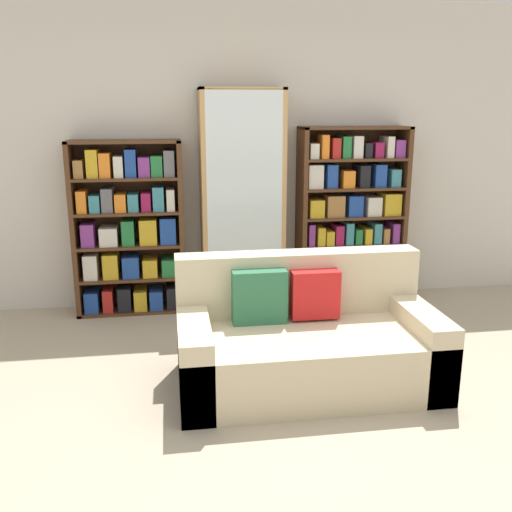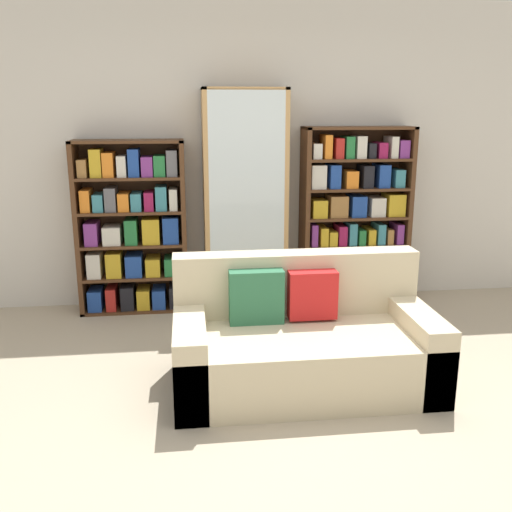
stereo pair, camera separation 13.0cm
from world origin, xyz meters
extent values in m
plane|color=tan|center=(0.00, 0.00, 0.00)|extent=(16.00, 16.00, 0.00)
cube|color=beige|center=(0.00, 2.33, 1.35)|extent=(6.40, 0.06, 2.70)
cube|color=beige|center=(0.16, 0.48, 0.19)|extent=(1.68, 0.88, 0.39)
cube|color=beige|center=(0.16, 0.82, 0.61)|extent=(1.68, 0.20, 0.43)
cube|color=beige|center=(-0.58, 0.48, 0.25)|extent=(0.20, 0.88, 0.51)
cube|color=beige|center=(0.90, 0.48, 0.25)|extent=(0.20, 0.88, 0.51)
cube|color=#2D6B47|center=(-0.13, 0.66, 0.57)|extent=(0.36, 0.12, 0.36)
cube|color=red|center=(0.24, 0.66, 0.57)|extent=(0.32, 0.12, 0.32)
cube|color=#4C2D19|center=(-1.51, 2.12, 0.76)|extent=(0.04, 0.32, 1.51)
cube|color=#4C2D19|center=(-0.60, 2.12, 0.76)|extent=(0.04, 0.32, 1.51)
cube|color=#4C2D19|center=(-1.06, 2.12, 1.50)|extent=(0.95, 0.32, 0.02)
cube|color=#4C2D19|center=(-1.06, 2.12, 0.01)|extent=(0.95, 0.32, 0.02)
cube|color=#4C2D19|center=(-1.06, 2.27, 0.76)|extent=(0.95, 0.01, 1.51)
cube|color=#4C2D19|center=(-1.06, 2.12, 0.32)|extent=(0.87, 0.32, 0.02)
cube|color=#4C2D19|center=(-1.06, 2.12, 0.61)|extent=(0.87, 0.32, 0.02)
cube|color=#4C2D19|center=(-1.06, 2.12, 0.90)|extent=(0.87, 0.32, 0.02)
cube|color=#4C2D19|center=(-1.06, 2.12, 1.20)|extent=(0.87, 0.32, 0.02)
cube|color=#1E4293|center=(-1.41, 2.11, 0.12)|extent=(0.12, 0.24, 0.19)
cube|color=#AD231E|center=(-1.27, 2.11, 0.12)|extent=(0.09, 0.24, 0.20)
cube|color=black|center=(-1.12, 2.11, 0.13)|extent=(0.11, 0.24, 0.21)
cube|color=gold|center=(-0.98, 2.11, 0.11)|extent=(0.11, 0.24, 0.18)
cube|color=#1E4293|center=(-0.85, 2.11, 0.11)|extent=(0.11, 0.24, 0.17)
cube|color=black|center=(-0.70, 2.11, 0.12)|extent=(0.11, 0.24, 0.20)
cube|color=beige|center=(-1.39, 2.11, 0.44)|extent=(0.12, 0.24, 0.22)
cube|color=gold|center=(-1.22, 2.11, 0.44)|extent=(0.13, 0.24, 0.22)
cube|color=#1E4293|center=(-1.05, 2.11, 0.42)|extent=(0.14, 0.24, 0.19)
cube|color=gold|center=(-0.89, 2.11, 0.41)|extent=(0.13, 0.24, 0.16)
cube|color=#237038|center=(-0.72, 2.11, 0.41)|extent=(0.13, 0.24, 0.15)
cube|color=#7A3384|center=(-1.40, 2.11, 0.72)|extent=(0.11, 0.24, 0.20)
cube|color=beige|center=(-1.23, 2.11, 0.70)|extent=(0.15, 0.24, 0.16)
cube|color=#237038|center=(-1.06, 2.11, 0.73)|extent=(0.11, 0.24, 0.22)
cube|color=gold|center=(-0.89, 2.11, 0.73)|extent=(0.15, 0.24, 0.22)
cube|color=#1E4293|center=(-0.72, 2.11, 0.74)|extent=(0.13, 0.24, 0.23)
cube|color=orange|center=(-1.43, 2.11, 1.01)|extent=(0.08, 0.24, 0.19)
cube|color=teal|center=(-1.32, 2.11, 0.99)|extent=(0.09, 0.24, 0.15)
cube|color=#5B5B60|center=(-1.22, 2.11, 1.02)|extent=(0.09, 0.24, 0.20)
cube|color=orange|center=(-1.11, 2.11, 0.99)|extent=(0.09, 0.24, 0.15)
cube|color=teal|center=(-1.00, 2.11, 0.99)|extent=(0.09, 0.24, 0.15)
cube|color=#8E1947|center=(-0.89, 2.11, 0.99)|extent=(0.08, 0.24, 0.16)
cube|color=teal|center=(-0.79, 2.11, 1.02)|extent=(0.09, 0.24, 0.21)
cube|color=beige|center=(-0.69, 2.11, 1.01)|extent=(0.07, 0.24, 0.18)
cube|color=olive|center=(-1.43, 2.11, 1.28)|extent=(0.08, 0.24, 0.15)
cube|color=gold|center=(-1.32, 2.11, 1.33)|extent=(0.09, 0.24, 0.23)
cube|color=orange|center=(-1.22, 2.11, 1.31)|extent=(0.09, 0.24, 0.20)
cube|color=beige|center=(-1.11, 2.11, 1.30)|extent=(0.08, 0.24, 0.18)
cube|color=#1E4293|center=(-1.01, 2.11, 1.32)|extent=(0.09, 0.24, 0.23)
cube|color=#7A3384|center=(-0.90, 2.11, 1.29)|extent=(0.10, 0.24, 0.17)
cube|color=#237038|center=(-0.79, 2.11, 1.30)|extent=(0.09, 0.24, 0.18)
cube|color=#5B5B60|center=(-0.69, 2.11, 1.32)|extent=(0.09, 0.24, 0.22)
cube|color=tan|center=(-0.40, 2.10, 0.97)|extent=(0.04, 0.36, 1.94)
cube|color=tan|center=(0.28, 2.10, 0.97)|extent=(0.04, 0.36, 1.94)
cube|color=tan|center=(-0.06, 2.10, 1.93)|extent=(0.73, 0.36, 0.02)
cube|color=tan|center=(-0.06, 2.10, 0.01)|extent=(0.73, 0.36, 0.02)
cube|color=tan|center=(-0.06, 2.27, 0.97)|extent=(0.73, 0.01, 1.94)
cube|color=silver|center=(-0.06, 1.92, 0.97)|extent=(0.65, 0.01, 1.92)
cube|color=tan|center=(-0.06, 2.10, 0.34)|extent=(0.65, 0.32, 0.02)
cube|color=tan|center=(-0.06, 2.10, 0.66)|extent=(0.65, 0.32, 0.02)
cube|color=tan|center=(-0.06, 2.10, 0.97)|extent=(0.65, 0.32, 0.02)
cube|color=tan|center=(-0.06, 2.10, 1.29)|extent=(0.65, 0.32, 0.02)
cube|color=tan|center=(-0.06, 2.10, 1.60)|extent=(0.65, 0.32, 0.02)
cylinder|color=silver|center=(-0.26, 2.09, 0.07)|extent=(0.01, 0.01, 0.08)
cone|color=silver|center=(-0.26, 2.09, 0.16)|extent=(0.09, 0.09, 0.10)
cylinder|color=silver|center=(-0.06, 2.11, 0.07)|extent=(0.01, 0.01, 0.08)
cone|color=silver|center=(-0.06, 2.11, 0.16)|extent=(0.09, 0.09, 0.10)
cylinder|color=silver|center=(0.14, 2.08, 0.07)|extent=(0.01, 0.01, 0.08)
cone|color=silver|center=(0.14, 2.08, 0.16)|extent=(0.09, 0.09, 0.10)
cylinder|color=silver|center=(-0.29, 2.08, 0.40)|extent=(0.01, 0.01, 0.09)
cone|color=silver|center=(-0.29, 2.08, 0.50)|extent=(0.09, 0.09, 0.11)
cylinder|color=silver|center=(-0.14, 2.10, 0.40)|extent=(0.01, 0.01, 0.09)
cone|color=silver|center=(-0.14, 2.10, 0.50)|extent=(0.09, 0.09, 0.11)
cylinder|color=silver|center=(0.02, 2.10, 0.40)|extent=(0.01, 0.01, 0.09)
cone|color=silver|center=(0.02, 2.10, 0.50)|extent=(0.09, 0.09, 0.11)
cylinder|color=silver|center=(0.17, 2.09, 0.40)|extent=(0.01, 0.01, 0.09)
cone|color=silver|center=(0.17, 2.09, 0.50)|extent=(0.09, 0.09, 0.11)
cylinder|color=silver|center=(-0.29, 2.09, 0.70)|extent=(0.01, 0.01, 0.07)
cone|color=silver|center=(-0.29, 2.09, 0.78)|extent=(0.09, 0.09, 0.09)
cylinder|color=silver|center=(-0.14, 2.08, 0.70)|extent=(0.01, 0.01, 0.07)
cone|color=silver|center=(-0.14, 2.08, 0.78)|extent=(0.09, 0.09, 0.09)
cylinder|color=silver|center=(0.02, 2.11, 0.70)|extent=(0.01, 0.01, 0.07)
cone|color=silver|center=(0.02, 2.11, 0.78)|extent=(0.09, 0.09, 0.09)
cylinder|color=silver|center=(0.17, 2.08, 0.70)|extent=(0.01, 0.01, 0.07)
cone|color=silver|center=(0.17, 2.08, 0.78)|extent=(0.09, 0.09, 0.09)
cylinder|color=silver|center=(-0.26, 2.08, 1.03)|extent=(0.01, 0.01, 0.09)
cone|color=silver|center=(-0.26, 2.08, 1.12)|extent=(0.09, 0.09, 0.11)
cylinder|color=silver|center=(-0.06, 2.09, 1.03)|extent=(0.01, 0.01, 0.09)
cone|color=silver|center=(-0.06, 2.09, 1.12)|extent=(0.09, 0.09, 0.11)
cylinder|color=silver|center=(0.14, 2.08, 1.03)|extent=(0.01, 0.01, 0.09)
cone|color=silver|center=(0.14, 2.08, 1.12)|extent=(0.09, 0.09, 0.11)
cylinder|color=silver|center=(-0.26, 2.10, 1.34)|extent=(0.01, 0.01, 0.09)
cone|color=silver|center=(-0.26, 2.10, 1.44)|extent=(0.09, 0.09, 0.11)
cylinder|color=silver|center=(-0.06, 2.09, 1.34)|extent=(0.01, 0.01, 0.09)
cone|color=silver|center=(-0.06, 2.09, 1.44)|extent=(0.09, 0.09, 0.11)
cylinder|color=silver|center=(0.14, 2.10, 1.34)|extent=(0.01, 0.01, 0.09)
cone|color=silver|center=(0.14, 2.10, 1.44)|extent=(0.09, 0.09, 0.11)
cylinder|color=silver|center=(-0.26, 2.09, 1.65)|extent=(0.01, 0.01, 0.08)
cone|color=silver|center=(-0.26, 2.09, 1.74)|extent=(0.09, 0.09, 0.10)
cylinder|color=silver|center=(-0.06, 2.09, 1.65)|extent=(0.01, 0.01, 0.08)
cone|color=silver|center=(-0.06, 2.09, 1.74)|extent=(0.09, 0.09, 0.10)
cylinder|color=silver|center=(0.14, 2.08, 1.65)|extent=(0.01, 0.01, 0.08)
cone|color=silver|center=(0.14, 2.08, 1.74)|extent=(0.09, 0.09, 0.10)
cube|color=#4C2D19|center=(0.48, 2.12, 0.81)|extent=(0.04, 0.32, 1.62)
cube|color=#4C2D19|center=(1.43, 2.12, 0.81)|extent=(0.04, 0.32, 1.62)
cube|color=#4C2D19|center=(0.96, 2.12, 1.60)|extent=(0.98, 0.32, 0.02)
cube|color=#4C2D19|center=(0.96, 2.12, 0.01)|extent=(0.98, 0.32, 0.02)
cube|color=#4C2D19|center=(0.96, 2.27, 0.81)|extent=(0.98, 0.01, 1.62)
cube|color=#4C2D19|center=(0.96, 2.12, 0.29)|extent=(0.90, 0.32, 0.02)
cube|color=#4C2D19|center=(0.96, 2.12, 0.55)|extent=(0.90, 0.32, 0.02)
cube|color=#4C2D19|center=(0.96, 2.12, 0.81)|extent=(0.90, 0.32, 0.02)
cube|color=#4C2D19|center=(0.96, 2.12, 1.07)|extent=(0.90, 0.32, 0.02)
cube|color=#4C2D19|center=(0.96, 2.12, 1.33)|extent=(0.90, 0.32, 0.02)
cube|color=#7A3384|center=(0.57, 2.11, 0.11)|extent=(0.08, 0.24, 0.17)
cube|color=beige|center=(0.70, 2.11, 0.10)|extent=(0.09, 0.24, 0.16)
cube|color=black|center=(0.83, 2.11, 0.10)|extent=(0.08, 0.24, 0.15)
cube|color=#7A3384|center=(0.95, 2.11, 0.10)|extent=(0.08, 0.24, 0.16)
cube|color=#5B5B60|center=(1.09, 2.11, 0.12)|extent=(0.10, 0.24, 0.19)
cube|color=olive|center=(1.21, 2.11, 0.13)|extent=(0.10, 0.24, 0.21)
cube|color=#AD231E|center=(1.34, 2.11, 0.11)|extent=(0.10, 0.24, 0.17)
cube|color=#5B5B60|center=(0.58, 2.11, 0.40)|extent=(0.08, 0.24, 0.21)
cube|color=#237038|center=(0.70, 2.11, 0.36)|extent=(0.08, 0.24, 0.13)
cube|color=#237038|center=(0.83, 2.11, 0.37)|extent=(0.08, 0.24, 0.15)
cube|color=orange|center=(0.95, 2.11, 0.37)|extent=(0.08, 0.24, 0.15)
cube|color=#237038|center=(1.08, 2.11, 0.38)|extent=(0.09, 0.24, 0.16)
cube|color=#AD231E|center=(1.21, 2.11, 0.39)|extent=(0.10, 0.24, 0.19)
cube|color=#AD231E|center=(1.33, 2.11, 0.38)|extent=(0.09, 0.24, 0.16)
cube|color=#7A3384|center=(0.56, 2.11, 0.66)|extent=(0.06, 0.24, 0.20)
cube|color=gold|center=(0.65, 2.11, 0.64)|extent=(0.07, 0.24, 0.17)
cube|color=gold|center=(0.73, 2.11, 0.62)|extent=(0.07, 0.24, 0.13)
cube|color=#8E1947|center=(0.82, 2.11, 0.65)|extent=(0.07, 0.24, 0.18)
cube|color=teal|center=(0.91, 2.11, 0.66)|extent=(0.07, 0.24, 0.20)
cube|color=#237038|center=(1.00, 2.11, 0.63)|extent=(0.06, 0.24, 0.14)
cube|color=gold|center=(1.09, 2.11, 0.63)|extent=(0.07, 0.24, 0.14)
cube|color=teal|center=(1.18, 2.11, 0.65)|extent=(0.07, 0.24, 0.19)
cube|color=olive|center=(1.26, 2.11, 0.63)|extent=(0.06, 0.24, 0.14)
cube|color=#7A3384|center=(1.36, 2.11, 0.65)|extent=(0.06, 0.24, 0.18)
cube|color=gold|center=(0.60, 2.11, 0.90)|extent=(0.13, 0.24, 0.16)
cube|color=olive|center=(0.78, 2.11, 0.92)|extent=(0.16, 0.24, 0.19)
cube|color=#1E4293|center=(0.96, 2.11, 0.91)|extent=(0.13, 0.24, 0.19)
cube|color=beige|center=(1.14, 2.11, 0.91)|extent=(0.13, 0.24, 0.17)
cube|color=gold|center=(1.31, 2.11, 0.92)|extent=(0.15, 0.24, 0.20)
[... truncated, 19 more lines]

